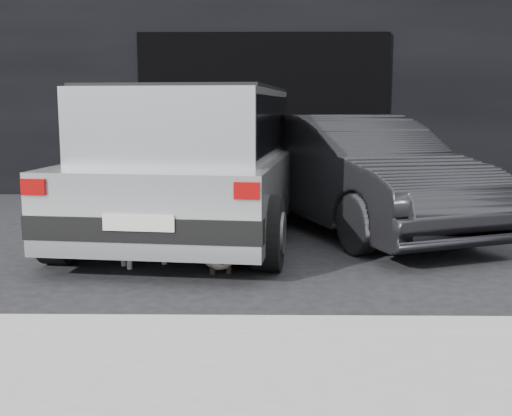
{
  "coord_description": "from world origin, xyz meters",
  "views": [
    {
      "loc": [
        1.03,
        -6.45,
        1.46
      ],
      "look_at": [
        0.96,
        -1.28,
        0.63
      ],
      "focal_mm": 45.0,
      "sensor_mm": 36.0,
      "label": 1
    }
  ],
  "objects_px": {
    "second_car": "(356,173)",
    "cat_white": "(148,244)",
    "cat_siamese": "(219,256)",
    "silver_hatchback": "(197,155)"
  },
  "relations": [
    {
      "from": "cat_white",
      "to": "cat_siamese",
      "type": "bearing_deg",
      "value": 39.21
    },
    {
      "from": "silver_hatchback",
      "to": "cat_siamese",
      "type": "xyz_separation_m",
      "value": [
        0.35,
        -1.61,
        -0.77
      ]
    },
    {
      "from": "silver_hatchback",
      "to": "cat_siamese",
      "type": "bearing_deg",
      "value": -70.84
    },
    {
      "from": "cat_siamese",
      "to": "second_car",
      "type": "bearing_deg",
      "value": -139.05
    },
    {
      "from": "second_car",
      "to": "cat_white",
      "type": "relative_size",
      "value": 5.62
    },
    {
      "from": "second_car",
      "to": "cat_white",
      "type": "distance_m",
      "value": 2.8
    },
    {
      "from": "silver_hatchback",
      "to": "cat_white",
      "type": "relative_size",
      "value": 6.48
    },
    {
      "from": "cat_siamese",
      "to": "cat_white",
      "type": "bearing_deg",
      "value": -29.75
    },
    {
      "from": "second_car",
      "to": "cat_white",
      "type": "height_order",
      "value": "second_car"
    },
    {
      "from": "silver_hatchback",
      "to": "cat_white",
      "type": "distance_m",
      "value": 1.6
    }
  ]
}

